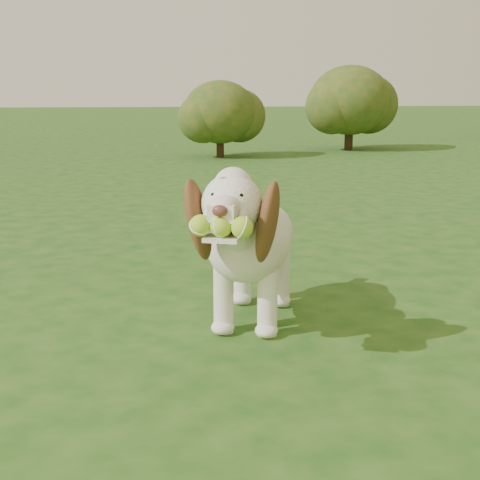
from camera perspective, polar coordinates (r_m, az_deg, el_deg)
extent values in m
plane|color=#194614|center=(3.65, -8.51, -5.66)|extent=(80.00, 80.00, 0.00)
ellipsoid|color=white|center=(3.35, 1.25, -0.03)|extent=(0.57, 0.78, 0.37)
ellipsoid|color=white|center=(3.08, 0.39, -0.34)|extent=(0.46, 0.46, 0.36)
ellipsoid|color=white|center=(3.58, 1.94, 0.65)|extent=(0.42, 0.42, 0.33)
cylinder|color=white|center=(2.93, -0.12, 0.88)|extent=(0.27, 0.33, 0.28)
sphere|color=white|center=(2.77, -0.69, 3.09)|extent=(0.32, 0.32, 0.25)
sphere|color=white|center=(2.78, -0.60, 4.56)|extent=(0.21, 0.21, 0.17)
cube|color=white|center=(2.63, -1.34, 2.46)|extent=(0.15, 0.18, 0.07)
ellipsoid|color=#592D28|center=(2.56, -1.74, 2.49)|extent=(0.07, 0.06, 0.05)
cube|color=white|center=(2.64, -1.41, 0.24)|extent=(0.18, 0.20, 0.02)
ellipsoid|color=brown|center=(2.83, -3.59, 1.74)|extent=(0.21, 0.23, 0.39)
ellipsoid|color=brown|center=(2.77, 2.37, 1.50)|extent=(0.18, 0.27, 0.39)
cylinder|color=white|center=(3.72, 2.32, 1.76)|extent=(0.12, 0.19, 0.14)
cylinder|color=white|center=(3.20, -1.42, -5.17)|extent=(0.12, 0.12, 0.32)
cylinder|color=white|center=(3.16, 2.35, -5.40)|extent=(0.12, 0.12, 0.32)
cylinder|color=white|center=(3.64, 0.21, -2.94)|extent=(0.12, 0.12, 0.32)
cylinder|color=white|center=(3.60, 3.52, -3.12)|extent=(0.12, 0.12, 0.32)
sphere|color=#A0D039|center=(2.61, -3.39, 1.24)|extent=(0.11, 0.11, 0.09)
sphere|color=#A0D039|center=(2.59, -1.62, 1.17)|extent=(0.11, 0.11, 0.09)
sphere|color=#A0D039|center=(2.57, 0.18, 1.09)|extent=(0.11, 0.11, 0.09)
cylinder|color=#382314|center=(13.01, 9.27, 8.71)|extent=(0.16, 0.16, 0.51)
ellipsoid|color=#174816|center=(12.98, 9.37, 11.69)|extent=(1.52, 1.52, 1.29)
cylinder|color=#382314|center=(11.47, -1.70, 8.11)|extent=(0.13, 0.13, 0.41)
ellipsoid|color=#174816|center=(11.44, -1.72, 10.86)|extent=(1.24, 1.24, 1.05)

